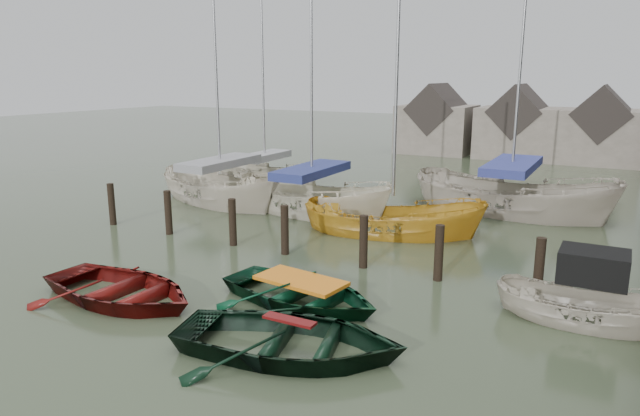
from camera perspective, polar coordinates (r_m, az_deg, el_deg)
The scene contains 12 objects.
ground at distance 13.12m, azimuth -6.01°, elevation -8.89°, with size 120.00×120.00×0.00m, color #2E3924.
mooring_pilings at distance 15.91m, azimuth -3.27°, elevation -2.94°, with size 13.72×0.22×1.80m.
far_sheds at distance 36.62m, azimuth 18.92°, elevation 7.71°, with size 14.00×4.08×4.39m.
rowboat_red at distance 13.61m, azimuth -19.22°, elevation -8.76°, with size 2.88×4.03×0.83m, color #570F0C.
rowboat_green at distance 12.73m, azimuth -1.91°, elevation -9.54°, with size 2.73×3.82×0.79m, color #08301B.
rowboat_dkgreen at distance 10.61m, azimuth -3.03°, elevation -14.42°, with size 3.00×4.20×0.87m, color black.
motorboat at distance 12.95m, azimuth 25.16°, elevation -9.84°, with size 3.64×1.39×2.18m.
sailboat_a at distance 22.90m, azimuth -9.83°, elevation 0.76°, with size 7.27×4.55×10.61m.
sailboat_b at distance 20.83m, azimuth -0.82°, elevation -0.27°, with size 7.03×3.53×11.84m.
sailboat_c at distance 18.27m, azimuth 7.22°, elevation -2.46°, with size 6.11×3.37×10.85m.
sailboat_d at distance 21.97m, azimuth 18.39°, elevation -0.25°, with size 7.92×4.14×13.31m.
sailboat_e at distance 26.55m, azimuth -5.50°, elevation 2.62°, with size 5.66×2.87×9.87m.
Camera 1 is at (6.95, -9.98, 4.92)m, focal length 32.00 mm.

